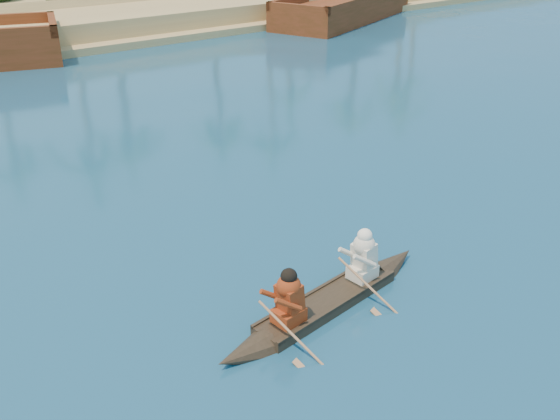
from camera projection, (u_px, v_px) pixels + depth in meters
canoe at (327, 294)px, 11.21m from camera, size 5.14×1.31×1.40m
barge_right at (344, 9)px, 37.93m from camera, size 12.12×7.78×1.92m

